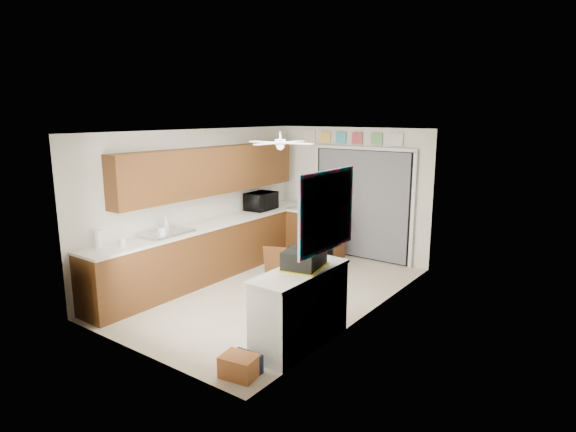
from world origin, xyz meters
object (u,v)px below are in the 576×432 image
Objects in this scene: dog at (297,253)px; microwave at (261,201)px; suitcase at (304,258)px; navy_crate at (243,365)px; man at (316,230)px; soap_bottle at (166,224)px; paper_towel_roll at (98,239)px; cardboard_box at (239,366)px.

microwave is at bearing -168.61° from dog.
microwave is at bearing 126.02° from suitcase.
dog is at bearing 114.99° from suitcase.
man is at bearing 110.13° from navy_crate.
soap_bottle is 1.07× the size of paper_towel_roll.
suitcase is at bearing 19.12° from paper_towel_roll.
suitcase is (2.66, -2.44, -0.06)m from microwave.
microwave is 1.23× the size of dog.
suitcase is (2.71, -0.17, -0.02)m from soap_bottle.
microwave is at bearing 126.45° from navy_crate.
dog is (-1.78, 3.63, 0.08)m from cardboard_box.
dog is (0.81, 0.07, -0.91)m from microwave.
dog is at bearing 69.92° from soap_bottle.
paper_towel_roll is at bearing -98.35° from dog.
dog is (-1.78, 3.57, 0.09)m from navy_crate.
suitcase is 1.39× the size of cardboard_box.
soap_bottle reaches higher than paper_towel_roll.
paper_towel_roll is (-0.11, -3.40, -0.04)m from microwave.
soap_bottle is 2.71m from suitcase.
man is at bearing -15.46° from dog.
microwave is 1.61× the size of cardboard_box.
man is at bearing 108.16° from suitcase.
navy_crate is at bearing -2.10° from paper_towel_roll.
man is at bearing 109.83° from cardboard_box.
paper_towel_roll is (-0.06, -1.13, -0.01)m from soap_bottle.
paper_towel_roll reaches higher than suitcase.
suitcase is at bearing -3.56° from soap_bottle.
paper_towel_roll reaches higher than navy_crate.
soap_bottle is 2.57m from man.
dog is at bearing 75.18° from paper_towel_roll.
paper_towel_roll is at bearing 171.66° from man.
suitcase is at bearing 86.41° from cardboard_box.
suitcase is 2.65m from man.
microwave reaches higher than suitcase.
soap_bottle is at bearing 86.86° from paper_towel_roll.
dog is at bearing 116.15° from cardboard_box.
cardboard_box is 0.77× the size of dog.
dog is (-1.85, 2.51, -0.86)m from suitcase.
soap_bottle is at bearing -103.61° from dog.
navy_crate is at bearing -24.97° from soap_bottle.
navy_crate is at bearing -143.85° from man.
navy_crate is 0.70× the size of dog.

